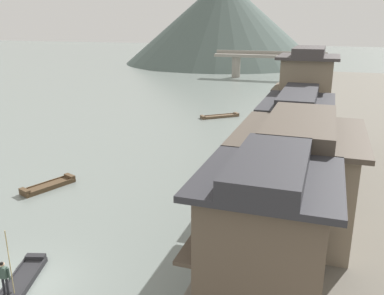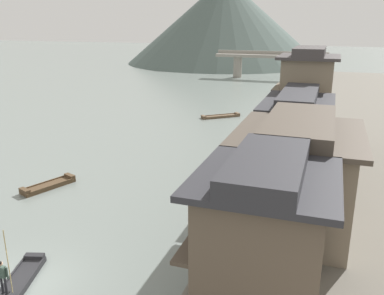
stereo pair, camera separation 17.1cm
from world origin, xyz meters
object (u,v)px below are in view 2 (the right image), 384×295
(boat_moored_nearest, at_px, (221,116))
(house_waterfront_tall, at_px, (296,134))
(mooring_post_dock_near, at_px, (206,258))
(house_waterfront_second, at_px, (296,175))
(boat_moored_second, at_px, (283,105))
(mooring_post_dock_far, at_px, (255,171))
(boat_foreground_poled, at_px, (14,288))
(stone_bridge, at_px, (270,61))
(boat_midriver_drifting, at_px, (232,175))
(house_waterfront_nearest, at_px, (263,233))
(boatman_person, at_px, (3,273))
(house_waterfront_narrow, at_px, (306,98))
(mooring_post_dock_mid, at_px, (236,204))
(boat_moored_far, at_px, (48,185))
(boat_moored_third, at_px, (284,97))

(boat_moored_nearest, xyz_separation_m, house_waterfront_tall, (10.75, -18.97, 3.60))
(mooring_post_dock_near, bearing_deg, house_waterfront_second, 57.55)
(boat_moored_second, relative_size, mooring_post_dock_far, 7.95)
(boat_foreground_poled, xyz_separation_m, stone_bridge, (-0.03, 74.72, 3.48))
(boat_foreground_poled, bearing_deg, boat_midriver_drifting, 70.84)
(boat_moored_second, distance_m, house_waterfront_nearest, 44.29)
(boatman_person, relative_size, house_waterfront_narrow, 0.35)
(boat_foreground_poled, xyz_separation_m, boat_moored_second, (6.28, 46.07, 0.02))
(house_waterfront_tall, bearing_deg, stone_bridge, 100.36)
(boat_midriver_drifting, distance_m, house_waterfront_tall, 5.84)
(house_waterfront_tall, bearing_deg, mooring_post_dock_far, -145.84)
(mooring_post_dock_mid, bearing_deg, house_waterfront_tall, 71.68)
(boat_moored_second, relative_size, stone_bridge, 0.26)
(boat_moored_nearest, bearing_deg, boat_foreground_poled, -89.54)
(boat_midriver_drifting, bearing_deg, boatman_person, -107.72)
(boat_foreground_poled, height_order, house_waterfront_narrow, house_waterfront_narrow)
(boat_moored_nearest, distance_m, stone_bridge, 38.48)
(boat_moored_second, height_order, stone_bridge, stone_bridge)
(boat_moored_nearest, bearing_deg, boat_moored_far, -102.79)
(house_waterfront_narrow, bearing_deg, mooring_post_dock_near, -97.09)
(mooring_post_dock_far, bearing_deg, boatman_person, -114.98)
(boat_moored_second, relative_size, mooring_post_dock_mid, 6.25)
(house_waterfront_nearest, bearing_deg, boat_moored_nearest, 107.70)
(house_waterfront_nearest, bearing_deg, house_waterfront_second, 84.95)
(mooring_post_dock_near, bearing_deg, boat_moored_second, 92.15)
(boat_moored_second, height_order, mooring_post_dock_near, mooring_post_dock_near)
(mooring_post_dock_far, xyz_separation_m, stone_bridge, (-7.91, 59.04, 2.52))
(boat_moored_third, bearing_deg, house_waterfront_nearest, -84.41)
(house_waterfront_narrow, distance_m, mooring_post_dock_near, 21.75)
(mooring_post_dock_near, height_order, stone_bridge, stone_bridge)
(house_waterfront_nearest, distance_m, stone_bridge, 73.36)
(boat_foreground_poled, bearing_deg, boat_moored_nearest, 90.46)
(boat_foreground_poled, height_order, mooring_post_dock_mid, mooring_post_dock_mid)
(boatman_person, height_order, boat_moored_third, boatman_person)
(boat_moored_third, relative_size, mooring_post_dock_mid, 4.49)
(mooring_post_dock_near, bearing_deg, boat_foreground_poled, -155.21)
(boat_moored_second, xyz_separation_m, house_waterfront_narrow, (4.24, -21.20, 4.89))
(boat_moored_second, bearing_deg, boat_moored_third, 95.09)
(boat_moored_third, height_order, house_waterfront_narrow, house_waterfront_narrow)
(boat_moored_second, relative_size, house_waterfront_nearest, 0.96)
(mooring_post_dock_mid, bearing_deg, boat_moored_far, 177.01)
(house_waterfront_nearest, xyz_separation_m, stone_bridge, (-10.66, 72.58, -0.12))
(boat_moored_nearest, xyz_separation_m, house_waterfront_nearest, (10.93, -34.25, 3.62))
(mooring_post_dock_far, bearing_deg, boat_foreground_poled, -116.69)
(boatman_person, relative_size, boat_midriver_drifting, 0.80)
(boat_moored_third, bearing_deg, boat_foreground_poled, -96.30)
(boat_moored_second, xyz_separation_m, boat_moored_far, (-12.48, -35.68, 0.01))
(boat_moored_nearest, xyz_separation_m, boat_moored_third, (6.04, 15.70, 0.13))
(mooring_post_dock_near, distance_m, mooring_post_dock_far, 12.03)
(house_waterfront_second, bearing_deg, house_waterfront_narrow, 92.56)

